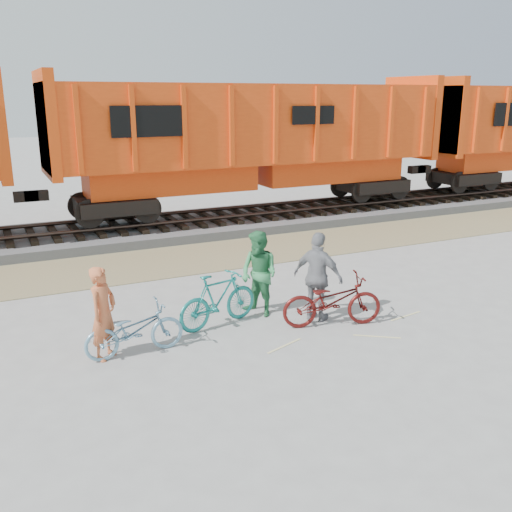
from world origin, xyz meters
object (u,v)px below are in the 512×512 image
(person_woman, at_px, (318,277))
(bicycle_blue, at_px, (134,330))
(bicycle_maroon, at_px, (332,301))
(person_man, at_px, (259,274))
(person_solo, at_px, (103,313))
(bicycle_teal, at_px, (218,299))
(hopper_car_center, at_px, (255,139))

(person_woman, bearing_deg, bicycle_blue, 58.96)
(bicycle_maroon, xyz_separation_m, person_man, (-1.05, 1.18, 0.37))
(bicycle_maroon, height_order, person_woman, person_woman)
(bicycle_maroon, bearing_deg, bicycle_blue, 100.31)
(person_man, xyz_separation_m, person_woman, (0.95, -0.78, 0.03))
(bicycle_blue, xyz_separation_m, person_man, (2.84, 0.79, 0.43))
(person_man, relative_size, person_woman, 0.97)
(person_solo, xyz_separation_m, person_man, (3.34, 0.69, 0.06))
(person_woman, bearing_deg, person_man, 19.11)
(person_solo, bearing_deg, bicycle_maroon, -51.99)
(person_solo, height_order, person_man, person_man)
(bicycle_blue, distance_m, person_woman, 3.81)
(person_solo, distance_m, person_woman, 4.29)
(bicycle_teal, xyz_separation_m, bicycle_maroon, (2.05, -0.98, -0.03))
(person_solo, bearing_deg, bicycle_blue, -56.92)
(hopper_car_center, xyz_separation_m, bicycle_maroon, (-2.75, -9.34, -2.48))
(bicycle_blue, bearing_deg, person_man, -76.48)
(bicycle_teal, relative_size, person_woman, 1.00)
(hopper_car_center, height_order, person_solo, hopper_car_center)
(bicycle_teal, xyz_separation_m, person_man, (1.00, 0.20, 0.34))
(hopper_car_center, distance_m, bicycle_maroon, 10.05)
(hopper_car_center, relative_size, person_woman, 7.58)
(person_solo, bearing_deg, bicycle_teal, -33.66)
(person_man, bearing_deg, bicycle_teal, -100.83)
(bicycle_teal, bearing_deg, bicycle_blue, 93.71)
(bicycle_blue, height_order, person_woman, person_woman)
(hopper_car_center, bearing_deg, person_man, -114.94)
(hopper_car_center, distance_m, person_solo, 11.57)
(bicycle_teal, height_order, person_man, person_man)
(hopper_car_center, bearing_deg, person_woman, -107.67)
(bicycle_blue, bearing_deg, hopper_car_center, -38.65)
(person_solo, bearing_deg, person_woman, -46.81)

